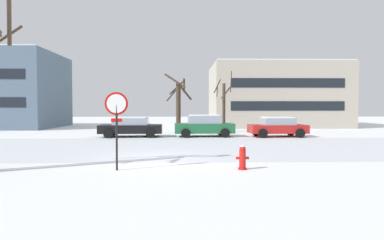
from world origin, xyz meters
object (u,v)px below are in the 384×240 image
object	(u,v)px
parked_car_green	(204,126)
parked_car_red	(277,127)
stop_sign	(117,116)
fire_hydrant	(242,157)
parked_car_black	(131,127)

from	to	relation	value
parked_car_green	parked_car_red	bearing A→B (deg)	-3.19
stop_sign	parked_car_red	xyz separation A→B (m)	(8.85, 12.38, -1.10)
fire_hydrant	parked_car_black	bearing A→B (deg)	114.34
stop_sign	parked_car_green	size ratio (longest dim) A/B	0.61
stop_sign	parked_car_red	world-z (taller)	stop_sign
fire_hydrant	parked_car_red	size ratio (longest dim) A/B	0.21
parked_car_green	parked_car_black	bearing A→B (deg)	-179.27
parked_car_black	parked_car_green	world-z (taller)	parked_car_green
parked_car_green	parked_car_red	distance (m)	5.18
fire_hydrant	parked_car_black	xyz separation A→B (m)	(-5.69, 12.58, 0.30)
fire_hydrant	parked_car_black	size ratio (longest dim) A/B	0.19
stop_sign	fire_hydrant	world-z (taller)	stop_sign
parked_car_black	parked_car_green	bearing A→B (deg)	0.73
fire_hydrant	parked_car_red	xyz separation A→B (m)	(4.66, 12.36, 0.30)
fire_hydrant	parked_car_black	world-z (taller)	parked_car_black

